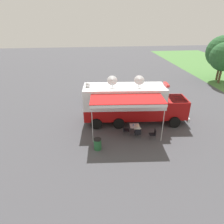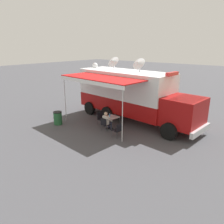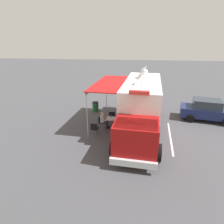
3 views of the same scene
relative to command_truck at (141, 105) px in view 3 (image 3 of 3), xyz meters
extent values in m
plane|color=#47474C|center=(-0.09, -0.74, -1.95)|extent=(100.00, 100.00, 0.00)
cube|color=silver|center=(-2.11, 0.90, -1.94)|extent=(0.48, 4.80, 0.01)
cube|color=#9E0F0F|center=(-0.09, -0.74, -0.80)|extent=(3.04, 7.37, 1.10)
cube|color=white|center=(-0.09, -0.74, 0.60)|extent=(3.04, 7.37, 1.70)
cube|color=white|center=(-0.09, -0.74, -0.25)|extent=(3.06, 7.39, 0.10)
cube|color=#9E0F0F|center=(0.26, 3.89, -0.50)|extent=(2.45, 2.27, 1.70)
cube|color=#28333D|center=(0.28, 4.09, 0.00)|extent=(2.26, 1.63, 0.70)
cube|color=silver|center=(0.35, 5.02, -1.40)|extent=(2.38, 0.38, 0.36)
cylinder|color=black|center=(-1.00, 3.79, -1.45)|extent=(0.37, 1.02, 1.00)
cylinder|color=black|center=(1.49, 3.60, -1.45)|extent=(0.37, 1.02, 1.00)
cylinder|color=black|center=(-1.38, -1.19, -1.45)|extent=(0.37, 1.02, 1.00)
cylinder|color=black|center=(1.12, -1.38, -1.45)|extent=(0.37, 1.02, 1.00)
cylinder|color=black|center=(-1.53, -3.16, -1.45)|extent=(0.37, 1.02, 1.00)
cylinder|color=black|center=(0.97, -3.35, -1.45)|extent=(0.37, 1.02, 1.00)
cube|color=white|center=(-0.09, -0.74, 1.50)|extent=(3.04, 7.37, 0.10)
cube|color=red|center=(0.19, 2.95, 1.67)|extent=(1.12, 0.36, 0.20)
cylinder|color=silver|center=(-0.17, -1.82, 1.78)|extent=(0.10, 0.10, 0.45)
cone|color=silver|center=(-0.02, -1.83, 2.18)|extent=(0.78, 0.95, 0.81)
cylinder|color=silver|center=(0.01, 0.51, 1.78)|extent=(0.10, 0.10, 0.45)
cone|color=silver|center=(0.15, 0.50, 2.18)|extent=(0.78, 0.95, 0.81)
sphere|color=white|center=(-0.33, -3.93, 1.73)|extent=(0.44, 0.44, 0.44)
cube|color=red|center=(2.25, -0.92, 1.30)|extent=(2.63, 5.91, 0.06)
cube|color=white|center=(3.31, -1.00, 1.16)|extent=(0.52, 5.75, 0.24)
cylinder|color=silver|center=(3.46, 1.72, -0.32)|extent=(0.05, 0.05, 3.25)
cylinder|color=silver|center=(3.04, -3.72, -0.32)|extent=(0.05, 0.05, 3.25)
cube|color=silver|center=(2.09, -0.17, -1.23)|extent=(0.86, 0.86, 0.03)
cylinder|color=#333338|center=(1.74, 0.23, -1.60)|extent=(0.03, 0.03, 0.70)
cylinder|color=#333338|center=(2.48, 0.17, -1.60)|extent=(0.03, 0.03, 0.70)
cylinder|color=#333338|center=(1.69, -0.51, -1.60)|extent=(0.03, 0.03, 0.70)
cylinder|color=#333338|center=(2.43, -0.57, -1.60)|extent=(0.03, 0.03, 0.70)
cylinder|color=#4C99D8|center=(2.13, -0.31, -1.12)|extent=(0.07, 0.07, 0.20)
cylinder|color=white|center=(2.13, -0.31, -1.01)|extent=(0.04, 0.04, 0.02)
cube|color=black|center=(2.79, -0.07, -1.53)|extent=(0.51, 0.51, 0.04)
cube|color=black|center=(3.01, -0.09, -1.30)|extent=(0.08, 0.48, 0.44)
cylinder|color=#333338|center=(2.55, -0.28, -1.74)|extent=(0.02, 0.02, 0.42)
cylinder|color=#333338|center=(2.58, 0.16, -1.74)|extent=(0.02, 0.02, 0.42)
cylinder|color=#333338|center=(2.99, -0.31, -1.74)|extent=(0.02, 0.02, 0.42)
cylinder|color=#333338|center=(3.02, 0.13, -1.74)|extent=(0.02, 0.02, 0.42)
cube|color=black|center=(2.20, -0.92, -1.53)|extent=(0.51, 0.51, 0.04)
cube|color=black|center=(2.19, -1.14, -1.30)|extent=(0.48, 0.08, 0.44)
cylinder|color=#333338|center=(2.00, -0.68, -1.74)|extent=(0.02, 0.02, 0.42)
cylinder|color=#333338|center=(2.44, -0.72, -1.74)|extent=(0.02, 0.02, 0.42)
cylinder|color=#333338|center=(1.97, -1.12, -1.74)|extent=(0.02, 0.02, 0.42)
cylinder|color=#333338|center=(2.41, -1.16, -1.74)|extent=(0.02, 0.02, 0.42)
cube|color=black|center=(3.11, 1.07, -1.53)|extent=(0.52, 0.52, 0.04)
cube|color=black|center=(3.13, 1.29, -1.30)|extent=(0.48, 0.09, 0.44)
cylinder|color=#333338|center=(3.31, 0.83, -1.74)|extent=(0.02, 0.02, 0.42)
cylinder|color=#333338|center=(2.87, 0.88, -1.74)|extent=(0.02, 0.02, 0.42)
cylinder|color=#333338|center=(3.35, 1.27, -1.74)|extent=(0.02, 0.02, 0.42)
cylinder|color=#333338|center=(2.91, 1.31, -1.74)|extent=(0.02, 0.02, 0.42)
cube|color=silver|center=(2.79, -0.07, -1.23)|extent=(0.27, 0.38, 0.56)
sphere|color=beige|center=(2.79, -0.07, -0.81)|extent=(0.22, 0.22, 0.22)
cylinder|color=silver|center=(2.65, -0.29, -1.19)|extent=(0.43, 0.12, 0.34)
cylinder|color=silver|center=(2.68, 0.16, -1.19)|extent=(0.43, 0.12, 0.34)
cylinder|color=#2D334C|center=(2.60, -0.16, -1.51)|extent=(0.39, 0.16, 0.13)
cylinder|color=#2D334C|center=(2.42, -0.15, -1.74)|extent=(0.11, 0.11, 0.42)
cube|color=black|center=(2.36, -0.14, -1.91)|extent=(0.25, 0.12, 0.07)
cylinder|color=#2D334C|center=(2.61, 0.04, -1.51)|extent=(0.39, 0.16, 0.13)
cylinder|color=#2D334C|center=(2.43, 0.05, -1.74)|extent=(0.11, 0.11, 0.42)
cube|color=black|center=(2.37, 0.06, -1.91)|extent=(0.25, 0.12, 0.07)
cylinder|color=#235B33|center=(4.02, -3.40, -1.52)|extent=(0.56, 0.56, 0.85)
cylinder|color=black|center=(4.02, -3.40, -1.07)|extent=(0.57, 0.57, 0.06)
cube|color=navy|center=(-5.50, -2.55, -1.25)|extent=(4.47, 2.59, 0.76)
cube|color=#28333D|center=(-5.35, -2.58, -0.53)|extent=(2.37, 1.98, 0.68)
cylinder|color=black|center=(-6.95, -3.18, -1.63)|extent=(0.67, 0.34, 0.64)
cylinder|color=black|center=(-4.40, -3.68, -1.63)|extent=(0.67, 0.34, 0.64)
cylinder|color=black|center=(-4.05, -1.92, -1.63)|extent=(0.67, 0.34, 0.64)
camera|label=1|loc=(16.49, -3.74, 7.18)|focal=32.19mm
camera|label=2|loc=(12.56, 8.52, 3.33)|focal=34.91mm
camera|label=3|loc=(0.35, 13.14, 4.37)|focal=31.13mm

